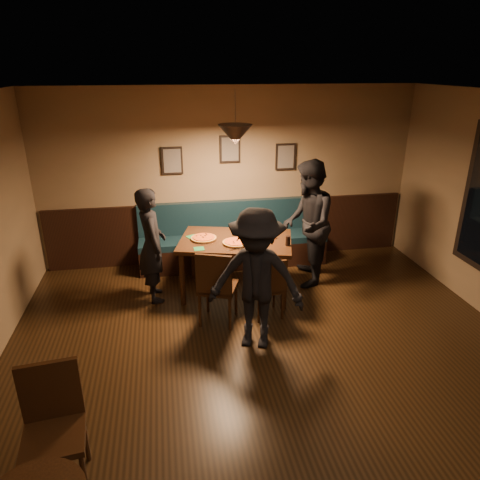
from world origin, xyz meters
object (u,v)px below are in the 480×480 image
(dining_table, at_px, (236,266))
(chair_near_left, at_px, (218,285))
(booth_bench, at_px, (233,236))
(cafe_chair_far, at_px, (53,435))
(diner_right, at_px, (307,224))
(chair_near_right, at_px, (267,286))
(tabasco_bottle, at_px, (275,235))
(diner_left, at_px, (152,245))
(soda_glass, at_px, (288,241))
(diner_front, at_px, (256,280))

(dining_table, relative_size, chair_near_left, 1.52)
(booth_bench, distance_m, cafe_chair_far, 4.34)
(booth_bench, relative_size, diner_right, 1.62)
(chair_near_right, bearing_deg, cafe_chair_far, -140.28)
(dining_table, bearing_deg, booth_bench, 97.94)
(chair_near_right, bearing_deg, chair_near_left, 176.76)
(cafe_chair_far, bearing_deg, tabasco_bottle, -137.09)
(chair_near_left, bearing_deg, cafe_chair_far, -104.03)
(chair_near_right, height_order, diner_left, diner_left)
(booth_bench, xyz_separation_m, tabasco_bottle, (0.43, -1.01, 0.37))
(diner_right, distance_m, cafe_chair_far, 4.26)
(chair_near_right, relative_size, tabasco_bottle, 7.47)
(diner_right, distance_m, soda_glass, 0.65)
(chair_near_left, bearing_deg, diner_right, 52.10)
(booth_bench, height_order, diner_front, diner_front)
(diner_left, height_order, cafe_chair_far, diner_left)
(diner_front, distance_m, cafe_chair_far, 2.49)
(chair_near_right, xyz_separation_m, diner_front, (-0.28, -0.61, 0.42))
(diner_left, distance_m, diner_right, 2.23)
(chair_near_left, xyz_separation_m, chair_near_right, (0.64, 0.03, -0.08))
(chair_near_right, bearing_deg, diner_front, -120.57)
(dining_table, relative_size, diner_front, 0.91)
(diner_front, xyz_separation_m, soda_glass, (0.64, 0.96, 0.05))
(diner_right, bearing_deg, tabasco_bottle, -53.34)
(soda_glass, xyz_separation_m, tabasco_bottle, (-0.10, 0.28, -0.01))
(diner_right, height_order, cafe_chair_far, diner_right)
(chair_near_left, xyz_separation_m, diner_right, (1.42, 0.87, 0.43))
(booth_bench, xyz_separation_m, diner_front, (-0.10, -2.25, 0.34))
(chair_near_right, xyz_separation_m, diner_left, (-1.44, 0.73, 0.38))
(soda_glass, bearing_deg, cafe_chair_far, -134.43)
(chair_near_right, height_order, cafe_chair_far, cafe_chair_far)
(booth_bench, bearing_deg, diner_right, -39.91)
(chair_near_left, distance_m, tabasco_bottle, 1.17)
(booth_bench, distance_m, tabasco_bottle, 1.16)
(booth_bench, relative_size, tabasco_bottle, 26.64)
(diner_left, height_order, diner_right, diner_right)
(booth_bench, distance_m, chair_near_left, 1.74)
(chair_near_right, xyz_separation_m, diner_right, (0.78, 0.84, 0.51))
(booth_bench, height_order, diner_left, diner_left)
(booth_bench, height_order, soda_glass, booth_bench)
(chair_near_left, relative_size, soda_glass, 7.45)
(diner_right, distance_m, diner_front, 1.80)
(diner_right, bearing_deg, cafe_chair_far, -28.68)
(dining_table, distance_m, chair_near_left, 0.80)
(diner_right, relative_size, soda_glass, 13.77)
(chair_near_right, relative_size, soda_glass, 6.24)
(booth_bench, height_order, dining_table, booth_bench)
(booth_bench, relative_size, soda_glass, 22.27)
(chair_near_right, height_order, diner_right, diner_right)
(cafe_chair_far, bearing_deg, chair_near_right, -141.04)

